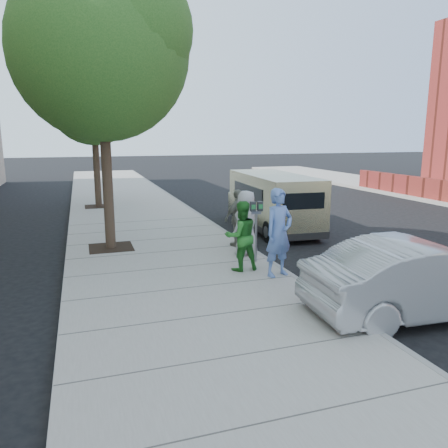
{
  "coord_description": "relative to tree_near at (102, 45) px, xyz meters",
  "views": [
    {
      "loc": [
        -2.99,
        -9.93,
        3.28
      ],
      "look_at": [
        0.32,
        0.14,
        1.1
      ],
      "focal_mm": 35.0,
      "sensor_mm": 36.0,
      "label": 1
    }
  ],
  "objects": [
    {
      "name": "person_officer",
      "position": [
        3.37,
        -3.73,
        -4.41
      ],
      "size": [
        0.83,
        0.66,
        1.98
      ],
      "primitive_type": "imported",
      "rotation": [
        0.0,
        0.0,
        0.29
      ],
      "color": "#5A7BC1",
      "rests_on": "sidewalk"
    },
    {
      "name": "person_gray_shirt",
      "position": [
        3.32,
        -1.85,
        -4.54
      ],
      "size": [
        0.99,
        0.88,
        1.71
      ],
      "primitive_type": "imported",
      "rotation": [
        0.0,
        0.0,
        3.65
      ],
      "color": "#AFB0B2",
      "rests_on": "sidewalk"
    },
    {
      "name": "sedan",
      "position": [
        5.06,
        -6.28,
        -4.83
      ],
      "size": [
        4.42,
        1.72,
        1.43
      ],
      "primitive_type": "imported",
      "rotation": [
        0.0,
        0.0,
        1.52
      ],
      "color": "#9D9FA4",
      "rests_on": "ground"
    },
    {
      "name": "van",
      "position": [
        5.56,
        1.42,
        -4.52
      ],
      "size": [
        2.0,
        5.32,
        1.94
      ],
      "rotation": [
        0.0,
        0.0,
        -0.05
      ],
      "color": "#BAB485",
      "rests_on": "ground"
    },
    {
      "name": "person_striped_polo",
      "position": [
        3.45,
        -0.94,
        -4.58
      ],
      "size": [
        1.03,
        0.69,
        1.62
      ],
      "primitive_type": "imported",
      "rotation": [
        0.0,
        0.0,
        3.49
      ],
      "color": "gray",
      "rests_on": "sidewalk"
    },
    {
      "name": "curb_face",
      "position": [
        3.69,
        -2.4,
        -5.47
      ],
      "size": [
        0.12,
        60.0,
        0.16
      ],
      "primitive_type": "cube",
      "color": "gray",
      "rests_on": "ground"
    },
    {
      "name": "tree_near",
      "position": [
        0.0,
        0.0,
        0.0
      ],
      "size": [
        4.62,
        4.6,
        7.53
      ],
      "color": "black",
      "rests_on": "sidewalk"
    },
    {
      "name": "person_green_shirt",
      "position": [
        2.72,
        -3.09,
        -4.58
      ],
      "size": [
        0.83,
        0.67,
        1.64
      ],
      "primitive_type": "imported",
      "rotation": [
        0.0,
        0.0,
        3.2
      ],
      "color": "#287B28",
      "rests_on": "sidewalk"
    },
    {
      "name": "tree_far",
      "position": [
        -0.0,
        7.6,
        -0.66
      ],
      "size": [
        3.92,
        3.8,
        6.49
      ],
      "color": "black",
      "rests_on": "sidewalk"
    },
    {
      "name": "sidewalk",
      "position": [
        1.25,
        -2.4,
        -5.47
      ],
      "size": [
        5.0,
        60.0,
        0.15
      ],
      "primitive_type": "cube",
      "color": "gray",
      "rests_on": "ground"
    },
    {
      "name": "parking_meter",
      "position": [
        3.31,
        -2.56,
        -4.29
      ],
      "size": [
        0.32,
        0.13,
        1.52
      ],
      "rotation": [
        0.0,
        0.0,
        -0.08
      ],
      "color": "gray",
      "rests_on": "sidewalk"
    },
    {
      "name": "ground",
      "position": [
        2.25,
        -2.4,
        -5.55
      ],
      "size": [
        120.0,
        120.0,
        0.0
      ],
      "primitive_type": "plane",
      "color": "black",
      "rests_on": "ground"
    }
  ]
}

